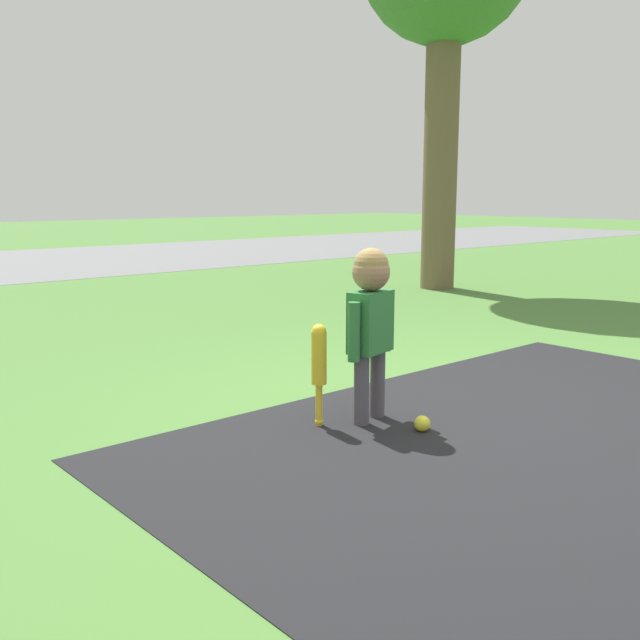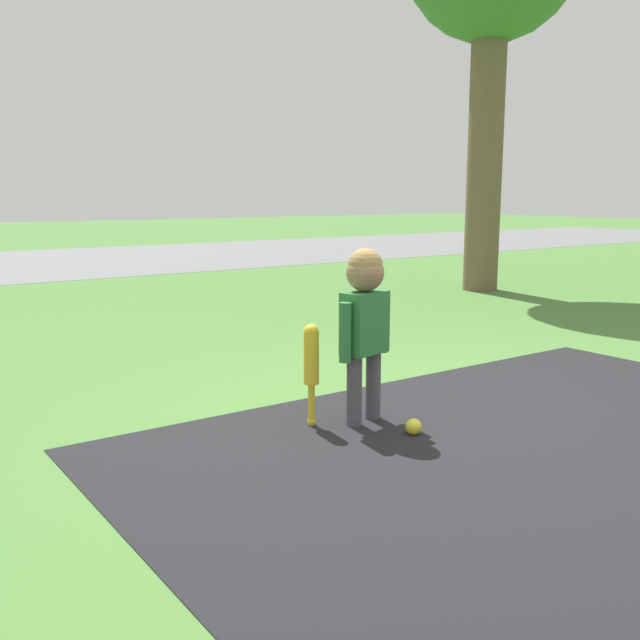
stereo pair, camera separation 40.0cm
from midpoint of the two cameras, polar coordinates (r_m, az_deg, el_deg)
ground_plane at (r=3.88m, az=11.19°, el=-8.05°), size 60.00×60.00×0.00m
child at (r=3.68m, az=0.98°, el=0.77°), size 0.37×0.20×0.92m
baseball_bat at (r=3.66m, az=-3.22°, el=-3.31°), size 0.08×0.08×0.54m
sports_ball at (r=3.66m, az=5.08°, el=-8.30°), size 0.08×0.08×0.08m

